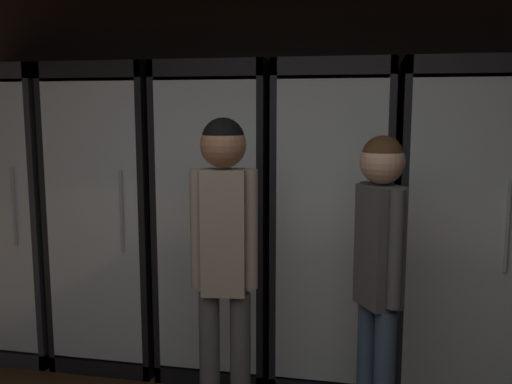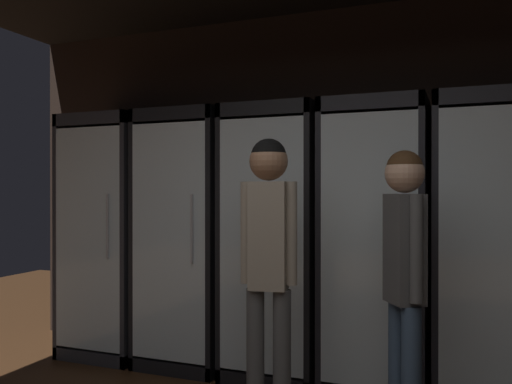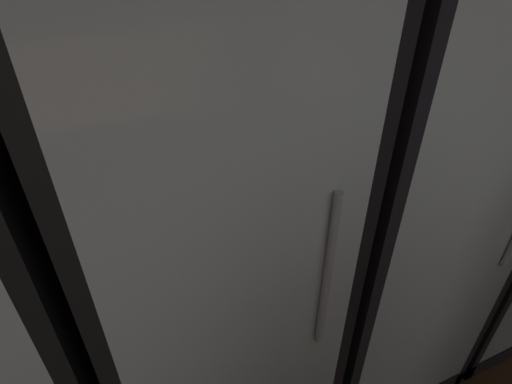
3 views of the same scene
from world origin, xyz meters
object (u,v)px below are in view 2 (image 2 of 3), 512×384
Objects in this scene: cooler_left at (193,240)px; cooler_center at (279,243)px; cooler_right at (377,247)px; cooler_far_left at (117,237)px; cooler_far_right at (490,251)px; shopper_near at (269,247)px; shopper_far at (404,263)px.

cooler_left and cooler_center have the same top height.
cooler_far_left is at bearing 179.99° from cooler_right.
cooler_center is 1.46m from cooler_far_right.
shopper_near is (-0.47, -0.95, 0.08)m from cooler_right.
cooler_far_left is 1.00× the size of cooler_left.
shopper_near is (1.00, -0.95, 0.08)m from cooler_left.
cooler_center is 1.00× the size of cooler_right.
cooler_left is 1.00× the size of cooler_center.
cooler_right reaches higher than shopper_near.
cooler_far_right is (2.92, -0.00, 0.01)m from cooler_far_left.
shopper_far is (2.46, -0.86, 0.02)m from cooler_far_left.
cooler_center is 1.32m from shopper_far.
cooler_left is 1.38m from shopper_near.
cooler_center is (0.73, 0.00, -0.00)m from cooler_left.
cooler_far_left is at bearing 180.00° from cooler_far_right.
cooler_center is 1.25× the size of shopper_far.
cooler_far_left is 1.25× the size of shopper_far.
cooler_far_right is (2.19, -0.00, 0.00)m from cooler_left.
shopper_near is at bearing -43.69° from cooler_left.
cooler_left is at bearing 179.97° from cooler_right.
cooler_far_left is at bearing -179.96° from cooler_center.
cooler_left and cooler_right have the same top height.
cooler_right is 1.00× the size of cooler_far_right.
cooler_center is at bearing 179.89° from cooler_right.
cooler_right and cooler_far_right have the same top height.
cooler_left reaches higher than shopper_far.
shopper_far is at bearing -26.40° from cooler_left.
cooler_far_right is at bearing -0.04° from cooler_center.
cooler_right is 1.25× the size of shopper_far.
cooler_left and cooler_far_right have the same top height.
cooler_center is 0.99m from shopper_near.
cooler_left is 1.93m from shopper_far.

